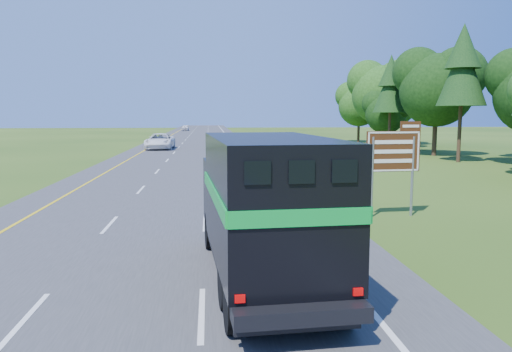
% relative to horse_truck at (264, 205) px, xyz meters
% --- Properties ---
extents(road, '(15.00, 260.00, 0.04)m').
position_rel_horse_truck_xyz_m(road, '(-3.39, 46.06, -2.00)').
color(road, '#38383A').
rests_on(road, ground).
extents(lane_markings, '(11.15, 260.00, 0.01)m').
position_rel_horse_truck_xyz_m(lane_markings, '(-3.39, 46.06, -1.98)').
color(lane_markings, yellow).
rests_on(lane_markings, road).
extents(tree_wall_right, '(16.00, 100.00, 12.00)m').
position_rel_horse_truck_xyz_m(tree_wall_right, '(22.61, 26.06, 3.98)').
color(tree_wall_right, '#1B3D10').
rests_on(tree_wall_right, ground).
extents(horse_truck, '(3.14, 8.53, 3.71)m').
position_rel_horse_truck_xyz_m(horse_truck, '(0.00, 0.00, 0.00)').
color(horse_truck, black).
rests_on(horse_truck, road).
extents(white_suv, '(3.36, 6.89, 1.89)m').
position_rel_horse_truck_xyz_m(white_suv, '(-7.28, 49.00, -1.04)').
color(white_suv, white).
rests_on(white_suv, road).
extents(far_car, '(1.72, 4.25, 1.44)m').
position_rel_horse_truck_xyz_m(far_car, '(-7.31, 115.80, -1.26)').
color(far_car, silver).
rests_on(far_car, road).
extents(exit_sign, '(2.35, 0.26, 3.99)m').
position_rel_horse_truck_xyz_m(exit_sign, '(6.28, 7.73, 0.56)').
color(exit_sign, gray).
rests_on(exit_sign, ground).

